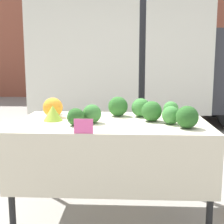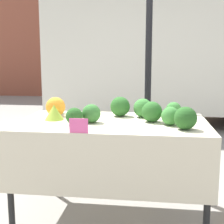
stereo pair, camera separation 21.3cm
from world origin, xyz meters
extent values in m
plane|color=gray|center=(0.00, 0.00, 0.00)|extent=(40.00, 40.00, 0.00)
cube|color=brown|center=(0.00, 8.93, 2.73)|extent=(16.00, 0.60, 5.46)
cylinder|color=black|center=(0.29, 0.83, 1.31)|extent=(0.07, 0.07, 2.62)
cube|color=silver|center=(-0.04, 4.21, 1.44)|extent=(3.53, 1.93, 2.25)
cylinder|color=black|center=(2.22, 4.99, 0.35)|extent=(0.70, 0.22, 0.70)
cylinder|color=black|center=(-1.01, 3.43, 0.35)|extent=(0.70, 0.22, 0.70)
cylinder|color=black|center=(-1.01, 4.99, 0.35)|extent=(0.70, 0.22, 0.70)
cube|color=beige|center=(0.00, 0.00, 0.82)|extent=(1.62, 0.95, 0.03)
cube|color=beige|center=(0.00, -0.47, 0.58)|extent=(1.62, 0.01, 0.46)
cylinder|color=black|center=(-0.75, -0.42, 0.40)|extent=(0.05, 0.05, 0.81)
cylinder|color=black|center=(0.75, -0.42, 0.40)|extent=(0.05, 0.05, 0.81)
cylinder|color=black|center=(-0.75, 0.42, 0.40)|extent=(0.05, 0.05, 0.81)
cylinder|color=black|center=(0.75, 0.42, 0.40)|extent=(0.05, 0.05, 0.81)
sphere|color=orange|center=(-0.55, 0.16, 0.93)|extent=(0.18, 0.18, 0.18)
cone|color=#93B238|center=(-0.51, -0.01, 0.90)|extent=(0.17, 0.17, 0.13)
sphere|color=#387533|center=(0.53, 0.25, 0.91)|extent=(0.14, 0.14, 0.14)
sphere|color=#23511E|center=(0.59, -0.25, 0.92)|extent=(0.17, 0.17, 0.17)
sphere|color=#285B23|center=(0.04, 0.25, 0.93)|extent=(0.18, 0.18, 0.18)
sphere|color=#285B23|center=(0.34, 0.01, 0.92)|extent=(0.17, 0.17, 0.17)
sphere|color=#387533|center=(-0.59, 0.32, 0.91)|extent=(0.15, 0.15, 0.15)
sphere|color=#387533|center=(0.26, 0.22, 0.92)|extent=(0.17, 0.17, 0.17)
sphere|color=#23511E|center=(-0.28, -0.19, 0.91)|extent=(0.14, 0.14, 0.14)
sphere|color=#336B2D|center=(-0.16, -0.09, 0.92)|extent=(0.16, 0.16, 0.16)
sphere|color=#387533|center=(0.49, -0.10, 0.91)|extent=(0.15, 0.15, 0.15)
cube|color=#F45B9E|center=(-0.18, -0.46, 0.89)|extent=(0.14, 0.01, 0.11)
camera|label=1|loc=(0.13, -2.62, 1.36)|focal=50.00mm
camera|label=2|loc=(0.34, -2.60, 1.36)|focal=50.00mm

